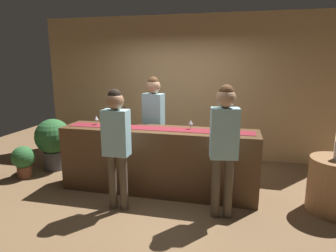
% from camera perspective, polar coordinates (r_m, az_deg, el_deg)
% --- Properties ---
extents(ground_plane, '(10.00, 10.00, 0.00)m').
position_cam_1_polar(ground_plane, '(4.65, -1.89, -12.59)').
color(ground_plane, brown).
extents(back_wall, '(6.00, 0.12, 2.90)m').
position_cam_1_polar(back_wall, '(6.09, 2.69, 7.57)').
color(back_wall, tan).
rests_on(back_wall, ground).
extents(bar_counter, '(2.96, 0.60, 1.00)m').
position_cam_1_polar(bar_counter, '(4.46, -1.93, -6.79)').
color(bar_counter, '#543821').
rests_on(bar_counter, ground).
extents(counter_runner_cloth, '(2.82, 0.28, 0.01)m').
position_cam_1_polar(counter_runner_cloth, '(4.32, -1.98, -0.51)').
color(counter_runner_cloth, maroon).
rests_on(counter_runner_cloth, bar_counter).
extents(wine_bottle_green, '(0.07, 0.07, 0.30)m').
position_cam_1_polar(wine_bottle_green, '(4.23, 10.48, 0.53)').
color(wine_bottle_green, '#194723').
rests_on(wine_bottle_green, bar_counter).
extents(wine_bottle_amber, '(0.07, 0.07, 0.30)m').
position_cam_1_polar(wine_bottle_amber, '(4.53, -8.57, 1.38)').
color(wine_bottle_amber, brown).
rests_on(wine_bottle_amber, bar_counter).
extents(wine_glass_near_customer, '(0.07, 0.07, 0.14)m').
position_cam_1_polar(wine_glass_near_customer, '(4.71, -13.97, 1.48)').
color(wine_glass_near_customer, silver).
rests_on(wine_glass_near_customer, bar_counter).
extents(wine_glass_mid_counter, '(0.07, 0.07, 0.14)m').
position_cam_1_polar(wine_glass_mid_counter, '(4.27, 4.48, 0.72)').
color(wine_glass_mid_counter, silver).
rests_on(wine_glass_mid_counter, bar_counter).
extents(bartender, '(0.37, 0.25, 1.74)m').
position_cam_1_polar(bartender, '(4.92, -2.87, 2.06)').
color(bartender, '#26262B').
rests_on(bartender, ground).
extents(customer_sipping, '(0.37, 0.26, 1.71)m').
position_cam_1_polar(customer_sipping, '(3.62, 11.04, -2.29)').
color(customer_sipping, brown).
rests_on(customer_sipping, ground).
extents(customer_browsing, '(0.34, 0.23, 1.64)m').
position_cam_1_polar(customer_browsing, '(3.83, -10.17, -2.24)').
color(customer_browsing, brown).
rests_on(customer_browsing, ground).
extents(round_side_table, '(0.68, 0.68, 0.74)m').
position_cam_1_polar(round_side_table, '(4.49, 30.10, -10.14)').
color(round_side_table, '#996B42').
rests_on(round_side_table, ground).
extents(potted_plant_tall, '(0.65, 0.65, 0.95)m').
position_cam_1_polar(potted_plant_tall, '(5.77, -21.68, -2.66)').
color(potted_plant_tall, '#4C4C51').
rests_on(potted_plant_tall, ground).
extents(potted_plant_small, '(0.38, 0.38, 0.56)m').
position_cam_1_polar(potted_plant_small, '(5.61, -26.66, -5.96)').
color(potted_plant_small, brown).
rests_on(potted_plant_small, ground).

